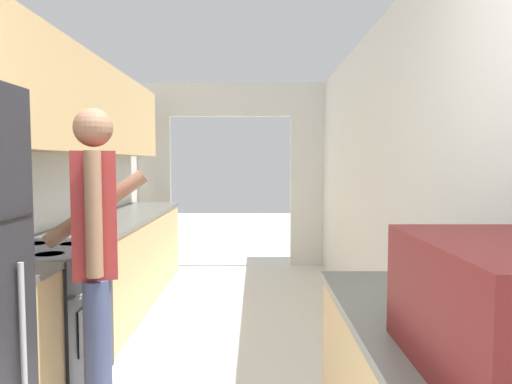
{
  "coord_description": "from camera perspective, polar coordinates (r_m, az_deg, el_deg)",
  "views": [
    {
      "loc": [
        0.35,
        -0.64,
        1.43
      ],
      "look_at": [
        0.35,
        3.71,
        1.14
      ],
      "focal_mm": 32.0,
      "sensor_mm": 36.0,
      "label": 1
    }
  ],
  "objects": [
    {
      "name": "wall_left",
      "position": [
        3.68,
        -25.34,
        5.4
      ],
      "size": [
        0.38,
        7.99,
        2.5
      ],
      "color": "silver",
      "rests_on": "ground_plane"
    },
    {
      "name": "wall_right",
      "position": [
        3.0,
        18.58,
        0.17
      ],
      "size": [
        0.06,
        7.99,
        2.5
      ],
      "color": "silver",
      "rests_on": "ground_plane"
    },
    {
      "name": "wall_far_with_doorway",
      "position": [
        6.27,
        -3.21,
        3.88
      ],
      "size": [
        2.95,
        0.06,
        2.5
      ],
      "color": "silver",
      "rests_on": "ground_plane"
    },
    {
      "name": "counter_left",
      "position": [
        4.45,
        -17.58,
        -9.11
      ],
      "size": [
        0.62,
        4.15,
        0.9
      ],
      "color": "tan",
      "rests_on": "ground_plane"
    },
    {
      "name": "range_oven",
      "position": [
        3.21,
        -25.02,
        -14.2
      ],
      "size": [
        0.66,
        0.76,
        1.04
      ],
      "color": "black",
      "rests_on": "ground_plane"
    },
    {
      "name": "person",
      "position": [
        2.48,
        -19.35,
        -8.36
      ],
      "size": [
        0.54,
        0.44,
        1.7
      ],
      "rotation": [
        0.0,
        0.0,
        1.86
      ],
      "color": "#384266",
      "rests_on": "ground_plane"
    },
    {
      "name": "knife",
      "position": [
        3.65,
        -20.43,
        -4.67
      ],
      "size": [
        0.09,
        0.3,
        0.02
      ],
      "rotation": [
        0.0,
        0.0,
        0.28
      ],
      "color": "#B7B7BC",
      "rests_on": "counter_left"
    }
  ]
}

